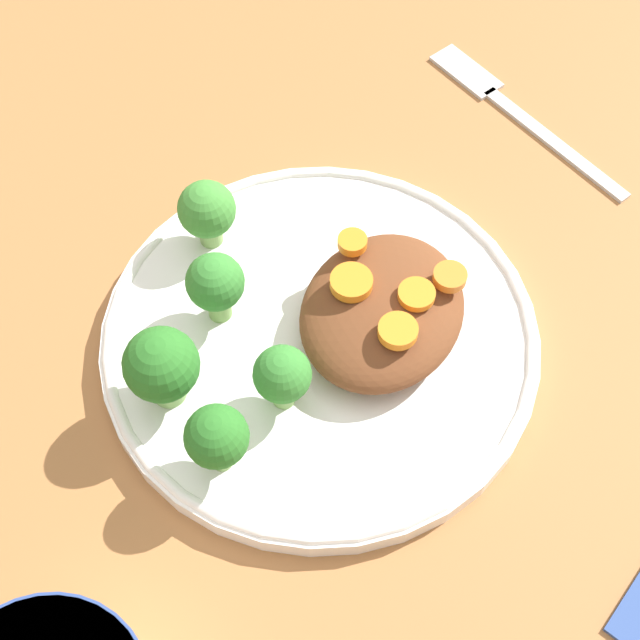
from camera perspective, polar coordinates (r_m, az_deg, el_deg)
ground_plane at (r=0.56m, az=0.00°, el=-1.59°), size 4.00×4.00×0.00m
plate at (r=0.55m, az=0.00°, el=-1.09°), size 0.27×0.27×0.02m
stew_mound at (r=0.54m, az=4.01°, el=0.61°), size 0.12×0.10×0.03m
broccoli_floret_0 at (r=0.57m, az=-7.25°, el=6.93°), size 0.04×0.04×0.05m
broccoli_floret_1 at (r=0.50m, az=-2.42°, el=-3.60°), size 0.03×0.03×0.05m
broccoli_floret_2 at (r=0.53m, az=-6.71°, el=2.29°), size 0.04×0.04×0.05m
broccoli_floret_3 at (r=0.48m, az=-6.62°, el=-7.50°), size 0.04×0.04×0.05m
broccoli_floret_4 at (r=0.51m, az=-10.09°, el=-2.96°), size 0.04×0.04×0.06m
carrot_slice_0 at (r=0.54m, az=2.23°, el=4.95°), size 0.02×0.02×0.01m
carrot_slice_1 at (r=0.51m, az=4.93°, el=-0.86°), size 0.02×0.02×0.01m
carrot_slice_2 at (r=0.52m, az=6.20°, el=1.65°), size 0.02×0.02×0.01m
carrot_slice_3 at (r=0.52m, az=2.02°, el=2.43°), size 0.03×0.03×0.01m
carrot_slice_4 at (r=0.53m, az=8.32°, el=2.76°), size 0.02×0.02×0.01m
fork at (r=0.70m, az=11.83°, el=13.40°), size 0.10×0.18×0.01m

